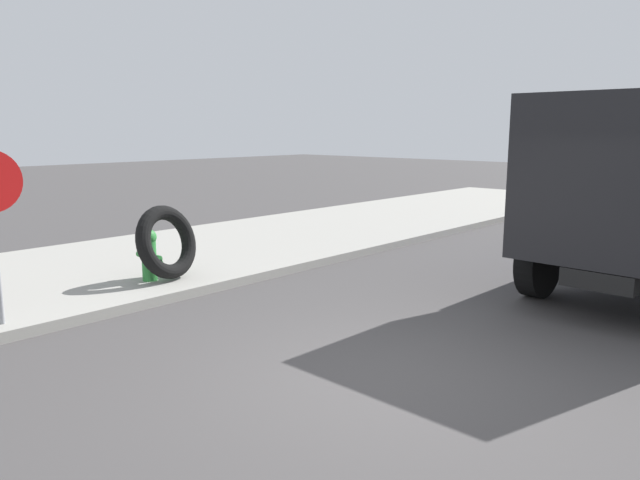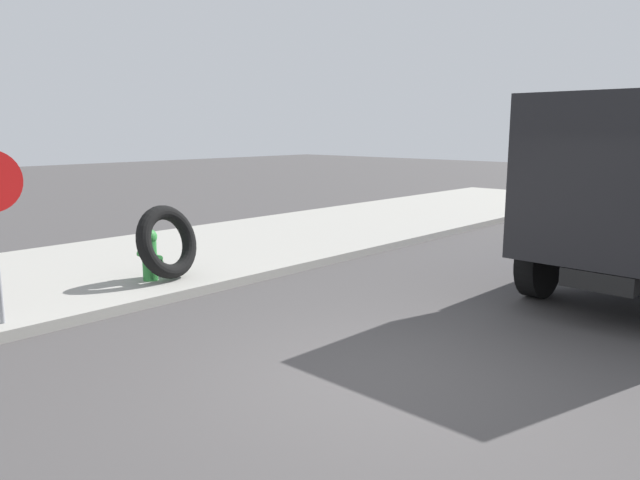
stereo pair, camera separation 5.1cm
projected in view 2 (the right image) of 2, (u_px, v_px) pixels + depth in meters
name	position (u px, v px, depth m)	size (l,w,h in m)	color
ground_plane	(386.00, 379.00, 6.20)	(80.00, 80.00, 0.00)	#423F3F
sidewalk_curb	(87.00, 272.00, 10.54)	(36.00, 5.00, 0.15)	#99968E
fire_hydrant	(150.00, 253.00, 9.60)	(0.27, 0.61, 0.84)	#2D8438
loose_tire	(167.00, 242.00, 9.65)	(1.20, 1.20, 0.23)	black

